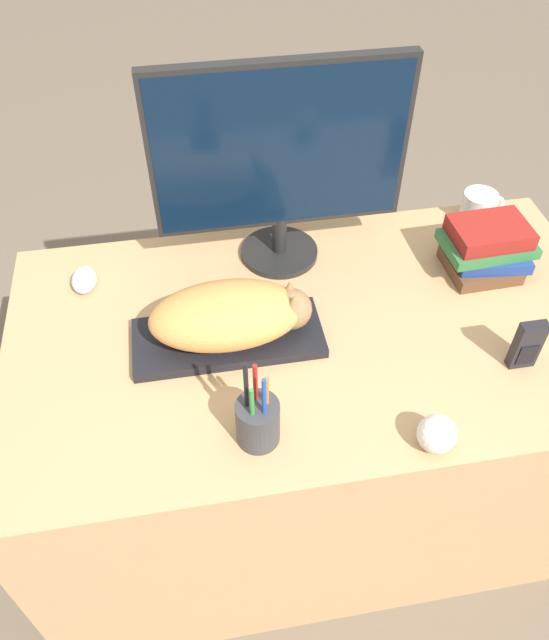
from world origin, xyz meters
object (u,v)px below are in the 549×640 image
at_px(cat, 233,314).
at_px(monitor, 280,157).
at_px(book_stack, 487,248).
at_px(computer_mouse, 84,280).
at_px(keyboard, 228,338).
at_px(pen_cup, 258,421).
at_px(phone, 527,345).
at_px(coffee_mug, 479,206).
at_px(baseball, 437,434).

distance_m(cat, monitor, 0.38).
xyz_separation_m(cat, book_stack, (0.65, 0.14, -0.02)).
relative_size(computer_mouse, book_stack, 0.41).
height_order(monitor, computer_mouse, monitor).
xyz_separation_m(keyboard, cat, (0.01, 0.00, 0.07)).
distance_m(cat, pen_cup, 0.26).
distance_m(monitor, phone, 0.68).
bearing_deg(phone, book_stack, 82.20).
distance_m(pen_cup, phone, 0.60).
bearing_deg(book_stack, coffee_mug, 70.56).
height_order(keyboard, cat, cat).
xyz_separation_m(keyboard, coffee_mug, (0.73, 0.34, 0.03)).
height_order(monitor, coffee_mug, monitor).
bearing_deg(coffee_mug, book_stack, -109.44).
xyz_separation_m(keyboard, pen_cup, (0.03, -0.26, 0.04)).
bearing_deg(cat, pen_cup, -87.13).
height_order(monitor, phone, monitor).
distance_m(monitor, computer_mouse, 0.56).
height_order(keyboard, phone, phone).
distance_m(monitor, pen_cup, 0.61).
bearing_deg(book_stack, baseball, -121.95).
xyz_separation_m(cat, phone, (0.60, -0.17, -0.02)).
distance_m(keyboard, computer_mouse, 0.41).
height_order(monitor, baseball, monitor).
height_order(cat, phone, cat).
distance_m(keyboard, monitor, 0.43).
xyz_separation_m(keyboard, baseball, (0.36, -0.34, 0.03)).
xyz_separation_m(baseball, book_stack, (0.30, 0.48, 0.03)).
relative_size(coffee_mug, baseball, 1.58).
xyz_separation_m(monitor, pen_cup, (-0.14, -0.54, -0.23)).
xyz_separation_m(cat, monitor, (0.15, 0.28, 0.20)).
bearing_deg(cat, book_stack, 12.30).
bearing_deg(coffee_mug, baseball, -118.57).
height_order(cat, computer_mouse, cat).
height_order(computer_mouse, book_stack, book_stack).
xyz_separation_m(pen_cup, baseball, (0.33, -0.08, -0.02)).
bearing_deg(coffee_mug, phone, -102.42).
bearing_deg(pen_cup, book_stack, 32.50).
xyz_separation_m(keyboard, monitor, (0.17, 0.28, 0.28)).
bearing_deg(phone, keyboard, 164.28).
relative_size(pen_cup, phone, 1.79).
height_order(phone, book_stack, book_stack).
xyz_separation_m(coffee_mug, book_stack, (-0.07, -0.20, 0.02)).
xyz_separation_m(computer_mouse, book_stack, (0.99, -0.10, 0.04)).
relative_size(phone, book_stack, 0.56).
bearing_deg(pen_cup, baseball, -12.87).
distance_m(monitor, book_stack, 0.56).
bearing_deg(monitor, computer_mouse, -175.98).
bearing_deg(cat, monitor, 61.24).
xyz_separation_m(phone, book_stack, (0.04, 0.32, 0.00)).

